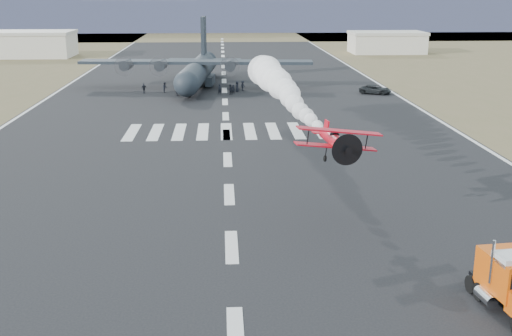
{
  "coord_description": "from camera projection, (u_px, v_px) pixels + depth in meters",
  "views": [
    {
      "loc": [
        -0.56,
        -30.24,
        17.69
      ],
      "look_at": [
        2.08,
        18.28,
        4.0
      ],
      "focal_mm": 45.0,
      "sensor_mm": 36.0,
      "label": 1
    }
  ],
  "objects": [
    {
      "name": "ground",
      "position": [
        236.0,
        335.0,
        33.89
      ],
      "size": [
        500.0,
        500.0,
        0.0
      ],
      "primitive_type": "plane",
      "color": "black",
      "rests_on": "ground"
    },
    {
      "name": "scrub_far",
      "position": [
        222.0,
        34.0,
        254.95
      ],
      "size": [
        500.0,
        80.0,
        0.0
      ],
      "primitive_type": "cube",
      "color": "brown",
      "rests_on": "ground"
    },
    {
      "name": "runway_markings",
      "position": [
        226.0,
        116.0,
        91.56
      ],
      "size": [
        60.0,
        260.0,
        0.01
      ],
      "primitive_type": null,
      "color": "silver",
      "rests_on": "ground"
    },
    {
      "name": "ridge_seg_c",
      "position": [
        72.0,
        10.0,
        278.08
      ],
      "size": [
        150.0,
        50.0,
        17.0
      ],
      "primitive_type": "cube",
      "color": "gray",
      "rests_on": "ground"
    },
    {
      "name": "ridge_seg_d",
      "position": [
        221.0,
        14.0,
        282.02
      ],
      "size": [
        150.0,
        50.0,
        13.0
      ],
      "primitive_type": "cube",
      "color": "gray",
      "rests_on": "ground"
    },
    {
      "name": "ridge_seg_e",
      "position": [
        368.0,
        12.0,
        285.15
      ],
      "size": [
        150.0,
        50.0,
        15.0
      ],
      "primitive_type": "cube",
      "color": "gray",
      "rests_on": "ground"
    },
    {
      "name": "ridge_seg_f",
      "position": [
        510.0,
        9.0,
        288.28
      ],
      "size": [
        150.0,
        50.0,
        17.0
      ],
      "primitive_type": "cube",
      "color": "gray",
      "rests_on": "ground"
    },
    {
      "name": "hangar_left",
      "position": [
        26.0,
        44.0,
        169.61
      ],
      "size": [
        24.5,
        14.5,
        6.7
      ],
      "color": "beige",
      "rests_on": "ground"
    },
    {
      "name": "hangar_right",
      "position": [
        387.0,
        42.0,
        179.65
      ],
      "size": [
        20.5,
        12.5,
        5.9
      ],
      "color": "beige",
      "rests_on": "ground"
    },
    {
      "name": "aerobatic_biplane",
      "position": [
        336.0,
        140.0,
        48.58
      ],
      "size": [
        6.6,
        5.92,
        2.86
      ],
      "rotation": [
        0.0,
        0.12,
        0.07
      ],
      "color": "red"
    },
    {
      "name": "smoke_trail",
      "position": [
        272.0,
        78.0,
        79.87
      ],
      "size": [
        5.11,
        40.53,
        4.14
      ],
      "rotation": [
        0.0,
        0.0,
        0.07
      ],
      "color": "white"
    },
    {
      "name": "transport_aircraft",
      "position": [
        198.0,
        69.0,
        118.48
      ],
      "size": [
        42.3,
        34.78,
        12.2
      ],
      "rotation": [
        0.0,
        0.0,
        -0.08
      ],
      "color": "#1D242C",
      "rests_on": "ground"
    },
    {
      "name": "support_vehicle",
      "position": [
        375.0,
        89.0,
        110.68
      ],
      "size": [
        5.96,
        4.63,
        1.5
      ],
      "primitive_type": "imported",
      "rotation": [
        0.0,
        0.0,
        1.11
      ],
      "color": "black",
      "rests_on": "ground"
    },
    {
      "name": "crew_a",
      "position": [
        233.0,
        89.0,
        110.39
      ],
      "size": [
        0.66,
        0.57,
        1.64
      ],
      "primitive_type": "imported",
      "rotation": [
        0.0,
        0.0,
        3.27
      ],
      "color": "black",
      "rests_on": "ground"
    },
    {
      "name": "crew_b",
      "position": [
        230.0,
        89.0,
        109.9
      ],
      "size": [
        1.01,
        0.9,
        1.76
      ],
      "primitive_type": "imported",
      "rotation": [
        0.0,
        0.0,
        3.69
      ],
      "color": "black",
      "rests_on": "ground"
    },
    {
      "name": "crew_c",
      "position": [
        243.0,
        86.0,
        114.23
      ],
      "size": [
        1.13,
        1.17,
        1.72
      ],
      "primitive_type": "imported",
      "rotation": [
        0.0,
        0.0,
        0.82
      ],
      "color": "black",
      "rests_on": "ground"
    },
    {
      "name": "crew_d",
      "position": [
        144.0,
        88.0,
        111.31
      ],
      "size": [
        1.12,
        0.99,
        1.71
      ],
      "primitive_type": "imported",
      "rotation": [
        0.0,
        0.0,
        3.74
      ],
      "color": "black",
      "rests_on": "ground"
    },
    {
      "name": "crew_e",
      "position": [
        237.0,
        87.0,
        112.76
      ],
      "size": [
        0.74,
        1.0,
        1.85
      ],
      "primitive_type": "imported",
      "rotation": [
        0.0,
        0.0,
        4.94
      ],
      "color": "black",
      "rests_on": "ground"
    },
    {
      "name": "crew_f",
      "position": [
        177.0,
        91.0,
        108.72
      ],
      "size": [
        0.78,
        1.51,
        1.56
      ],
      "primitive_type": "imported",
      "rotation": [
        0.0,
        0.0,
        4.94
      ],
      "color": "black",
      "rests_on": "ground"
    },
    {
      "name": "crew_g",
      "position": [
        220.0,
        89.0,
        109.96
      ],
      "size": [
        0.77,
        0.69,
        1.79
      ],
      "primitive_type": "imported",
      "rotation": [
        0.0,
        0.0,
        0.26
      ],
      "color": "black",
      "rests_on": "ground"
    },
    {
      "name": "crew_h",
      "position": [
        165.0,
        87.0,
        112.11
      ],
      "size": [
        0.78,
        0.99,
        1.8
      ],
      "primitive_type": "imported",
      "rotation": [
        0.0,
        0.0,
        1.88
      ],
      "color": "black",
      "rests_on": "ground"
    }
  ]
}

